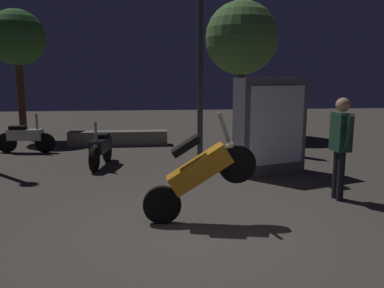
{
  "coord_description": "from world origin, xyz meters",
  "views": [
    {
      "loc": [
        -0.62,
        -5.13,
        2.13
      ],
      "look_at": [
        0.09,
        1.37,
        1.0
      ],
      "focal_mm": 36.71,
      "sensor_mm": 36.0,
      "label": 1
    }
  ],
  "objects_px": {
    "motorcycle_orange_foreground": "(199,173)",
    "streetlamp_near": "(200,17)",
    "person_bystander_far": "(341,139)",
    "person_rider_beside": "(286,118)",
    "motorcycle_white_parked_right": "(25,137)",
    "motorcycle_black_parked_left": "(101,148)",
    "kiosk_billboard": "(270,126)"
  },
  "relations": [
    {
      "from": "person_bystander_far",
      "to": "streetlamp_near",
      "type": "distance_m",
      "value": 4.48
    },
    {
      "from": "motorcycle_white_parked_right",
      "to": "person_bystander_far",
      "type": "relative_size",
      "value": 0.93
    },
    {
      "from": "motorcycle_orange_foreground",
      "to": "motorcycle_black_parked_left",
      "type": "height_order",
      "value": "motorcycle_orange_foreground"
    },
    {
      "from": "motorcycle_orange_foreground",
      "to": "person_rider_beside",
      "type": "distance_m",
      "value": 5.59
    },
    {
      "from": "person_rider_beside",
      "to": "kiosk_billboard",
      "type": "distance_m",
      "value": 2.2
    },
    {
      "from": "motorcycle_white_parked_right",
      "to": "kiosk_billboard",
      "type": "bearing_deg",
      "value": -18.74
    },
    {
      "from": "motorcycle_white_parked_right",
      "to": "motorcycle_orange_foreground",
      "type": "bearing_deg",
      "value": -46.51
    },
    {
      "from": "person_bystander_far",
      "to": "motorcycle_orange_foreground",
      "type": "bearing_deg",
      "value": 15.28
    },
    {
      "from": "motorcycle_orange_foreground",
      "to": "motorcycle_black_parked_left",
      "type": "distance_m",
      "value": 4.34
    },
    {
      "from": "motorcycle_orange_foreground",
      "to": "kiosk_billboard",
      "type": "xyz_separation_m",
      "value": [
        1.93,
        2.79,
        0.31
      ]
    },
    {
      "from": "motorcycle_white_parked_right",
      "to": "motorcycle_black_parked_left",
      "type": "bearing_deg",
      "value": -32.19
    },
    {
      "from": "motorcycle_white_parked_right",
      "to": "kiosk_billboard",
      "type": "distance_m",
      "value": 6.87
    },
    {
      "from": "motorcycle_white_parked_right",
      "to": "streetlamp_near",
      "type": "height_order",
      "value": "streetlamp_near"
    },
    {
      "from": "motorcycle_orange_foreground",
      "to": "kiosk_billboard",
      "type": "height_order",
      "value": "kiosk_billboard"
    },
    {
      "from": "motorcycle_orange_foreground",
      "to": "person_rider_beside",
      "type": "height_order",
      "value": "person_rider_beside"
    },
    {
      "from": "motorcycle_black_parked_left",
      "to": "person_rider_beside",
      "type": "relative_size",
      "value": 0.97
    },
    {
      "from": "person_rider_beside",
      "to": "motorcycle_white_parked_right",
      "type": "bearing_deg",
      "value": 138.25
    },
    {
      "from": "motorcycle_orange_foreground",
      "to": "motorcycle_black_parked_left",
      "type": "bearing_deg",
      "value": 115.66
    },
    {
      "from": "motorcycle_orange_foreground",
      "to": "motorcycle_white_parked_right",
      "type": "height_order",
      "value": "motorcycle_orange_foreground"
    },
    {
      "from": "motorcycle_black_parked_left",
      "to": "kiosk_billboard",
      "type": "height_order",
      "value": "kiosk_billboard"
    },
    {
      "from": "motorcycle_orange_foreground",
      "to": "kiosk_billboard",
      "type": "bearing_deg",
      "value": 55.44
    },
    {
      "from": "person_bystander_far",
      "to": "motorcycle_black_parked_left",
      "type": "bearing_deg",
      "value": -37.31
    },
    {
      "from": "motorcycle_orange_foreground",
      "to": "streetlamp_near",
      "type": "relative_size",
      "value": 0.3
    },
    {
      "from": "person_bystander_far",
      "to": "kiosk_billboard",
      "type": "xyz_separation_m",
      "value": [
        -0.62,
        1.98,
        -0.02
      ]
    },
    {
      "from": "person_rider_beside",
      "to": "streetlamp_near",
      "type": "height_order",
      "value": "streetlamp_near"
    },
    {
      "from": "streetlamp_near",
      "to": "motorcycle_black_parked_left",
      "type": "bearing_deg",
      "value": -178.09
    },
    {
      "from": "motorcycle_orange_foreground",
      "to": "person_bystander_far",
      "type": "distance_m",
      "value": 2.69
    },
    {
      "from": "motorcycle_black_parked_left",
      "to": "kiosk_billboard",
      "type": "xyz_separation_m",
      "value": [
        3.8,
        -1.12,
        0.61
      ]
    },
    {
      "from": "motorcycle_orange_foreground",
      "to": "motorcycle_white_parked_right",
      "type": "xyz_separation_m",
      "value": [
        -4.19,
        5.86,
        -0.31
      ]
    },
    {
      "from": "motorcycle_black_parked_left",
      "to": "person_rider_beside",
      "type": "bearing_deg",
      "value": 108.81
    },
    {
      "from": "motorcycle_black_parked_left",
      "to": "person_rider_beside",
      "type": "height_order",
      "value": "person_rider_beside"
    },
    {
      "from": "motorcycle_white_parked_right",
      "to": "kiosk_billboard",
      "type": "height_order",
      "value": "kiosk_billboard"
    }
  ]
}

